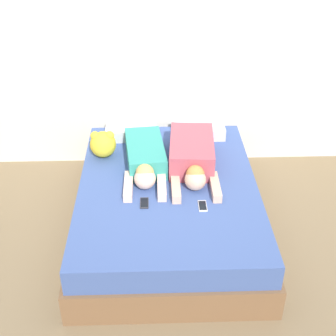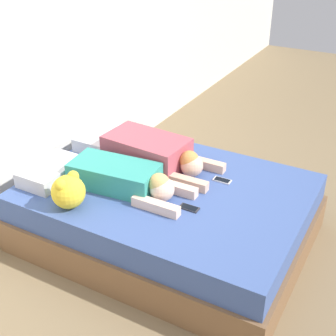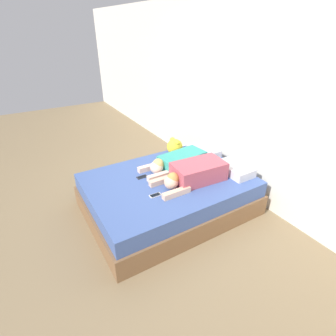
% 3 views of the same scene
% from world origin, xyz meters
% --- Properties ---
extents(ground_plane, '(12.00, 12.00, 0.00)m').
position_xyz_m(ground_plane, '(0.00, 0.00, 0.00)').
color(ground_plane, '#7F6B4C').
extents(wall_back, '(12.00, 0.06, 2.60)m').
position_xyz_m(wall_back, '(0.00, 1.19, 1.30)').
color(wall_back, silver).
rests_on(wall_back, ground_plane).
extents(bed, '(1.53, 2.07, 0.48)m').
position_xyz_m(bed, '(0.00, 0.00, 0.23)').
color(bed, brown).
rests_on(bed, ground_plane).
extents(pillow_head_left, '(0.48, 0.30, 0.11)m').
position_xyz_m(pillow_head_left, '(-0.33, 0.83, 0.53)').
color(pillow_head_left, silver).
rests_on(pillow_head_left, bed).
extents(pillow_head_right, '(0.48, 0.30, 0.11)m').
position_xyz_m(pillow_head_right, '(0.33, 0.83, 0.53)').
color(pillow_head_right, silver).
rests_on(pillow_head_right, bed).
extents(person_left, '(0.38, 0.94, 0.20)m').
position_xyz_m(person_left, '(-0.19, 0.24, 0.57)').
color(person_left, teal).
rests_on(person_left, bed).
extents(person_right, '(0.42, 0.94, 0.23)m').
position_xyz_m(person_right, '(0.22, 0.24, 0.59)').
color(person_right, '#B24C59').
rests_on(person_right, bed).
extents(cell_phone_left, '(0.07, 0.14, 0.01)m').
position_xyz_m(cell_phone_left, '(-0.19, -0.27, 0.48)').
color(cell_phone_left, '#2D2D33').
rests_on(cell_phone_left, bed).
extents(cell_phone_right, '(0.07, 0.14, 0.01)m').
position_xyz_m(cell_phone_right, '(0.26, -0.33, 0.48)').
color(cell_phone_right, silver).
rests_on(cell_phone_right, bed).
extents(plush_toy, '(0.24, 0.24, 0.25)m').
position_xyz_m(plush_toy, '(-0.57, 0.46, 0.60)').
color(plush_toy, yellow).
rests_on(plush_toy, bed).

